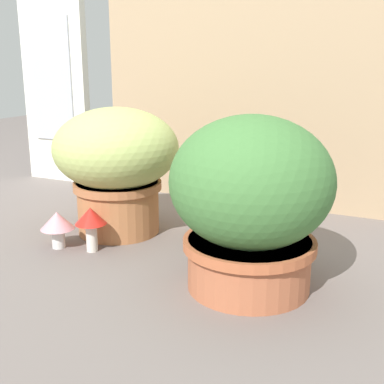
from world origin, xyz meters
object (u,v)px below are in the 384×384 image
mushroom_ornament_pink (57,223)px  mushroom_ornament_red (91,220)px  grass_planter (117,162)px  cat (227,205)px  leafy_planter (251,200)px

mushroom_ornament_pink → mushroom_ornament_red: mushroom_ornament_red is taller
grass_planter → mushroom_ornament_red: grass_planter is taller
cat → grass_planter: bearing=-172.1°
leafy_planter → cat: 0.33m
mushroom_ornament_red → leafy_planter: bearing=-3.6°
cat → mushroom_ornament_red: (-0.33, -0.23, -0.02)m
mushroom_ornament_red → grass_planter: bearing=97.4°
mushroom_ornament_red → mushroom_ornament_pink: bearing=-169.5°
leafy_planter → mushroom_ornament_pink: leafy_planter is taller
leafy_planter → mushroom_ornament_red: leafy_planter is taller
cat → mushroom_ornament_red: 0.41m
leafy_planter → mushroom_ornament_red: 0.51m
leafy_planter → mushroom_ornament_red: bearing=176.4°
grass_planter → mushroom_ornament_pink: grass_planter is taller
mushroom_ornament_pink → leafy_planter: bearing=-1.1°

